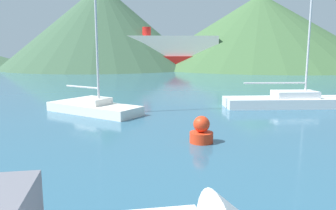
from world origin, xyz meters
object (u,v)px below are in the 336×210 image
at_px(sailboat_middle, 295,101).
at_px(buoy_marker, 201,132).
at_px(ferry_distant, 147,55).
at_px(sailboat_inner, 94,105).

distance_m(sailboat_middle, buoy_marker, 10.25).
height_order(ferry_distant, buoy_marker, ferry_distant).
bearing_deg(sailboat_middle, sailboat_inner, -173.53).
xyz_separation_m(sailboat_inner, sailboat_middle, (11.61, 3.19, -0.04)).
relative_size(ferry_distant, buoy_marker, 35.53).
bearing_deg(sailboat_inner, ferry_distant, 122.47).
distance_m(ferry_distant, buoy_marker, 47.66).
height_order(sailboat_middle, buoy_marker, sailboat_middle).
xyz_separation_m(sailboat_middle, buoy_marker, (-5.68, -8.53, 0.03)).
distance_m(sailboat_middle, ferry_distant, 41.14).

